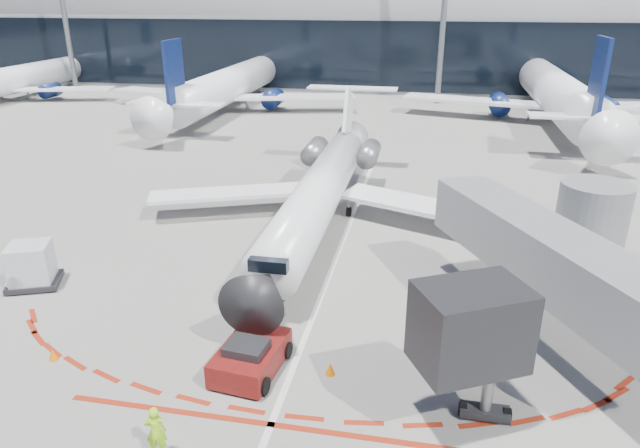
% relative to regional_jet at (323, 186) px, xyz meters
% --- Properties ---
extents(ground, '(260.00, 260.00, 0.00)m').
position_rel_regional_jet_xyz_m(ground, '(1.64, -6.02, -2.24)').
color(ground, slate).
rests_on(ground, ground).
extents(apron_centerline, '(0.25, 40.00, 0.01)m').
position_rel_regional_jet_xyz_m(apron_centerline, '(1.64, -4.02, -2.24)').
color(apron_centerline, silver).
rests_on(apron_centerline, ground).
extents(apron_stop_bar, '(14.00, 0.25, 0.01)m').
position_rel_regional_jet_xyz_m(apron_stop_bar, '(1.64, -17.52, -2.24)').
color(apron_stop_bar, maroon).
rests_on(apron_stop_bar, ground).
extents(terminal_building, '(150.00, 24.15, 24.00)m').
position_rel_regional_jet_xyz_m(terminal_building, '(1.64, 58.96, 6.28)').
color(terminal_building, '#989C9E').
rests_on(terminal_building, ground).
extents(jet_bridge, '(10.03, 15.20, 4.90)m').
position_rel_regional_jet_xyz_m(jet_bridge, '(11.43, -9.03, 0.76)').
color(jet_bridge, gray).
rests_on(jet_bridge, ground).
extents(regional_jet, '(21.76, 26.84, 6.72)m').
position_rel_regional_jet_xyz_m(regional_jet, '(0.00, 0.00, 0.00)').
color(regional_jet, white).
rests_on(regional_jet, ground).
extents(pushback_tug, '(2.53, 5.24, 1.34)m').
position_rel_regional_jet_xyz_m(pushback_tug, '(0.16, -14.89, -1.65)').
color(pushback_tug, '#54100C').
rests_on(pushback_tug, ground).
extents(ramp_worker, '(0.71, 0.56, 1.72)m').
position_rel_regional_jet_xyz_m(ramp_worker, '(-1.34, -19.36, -1.38)').
color(ramp_worker, '#9FEF19').
rests_on(ramp_worker, ground).
extents(uld_container, '(2.79, 2.60, 2.11)m').
position_rel_regional_jet_xyz_m(uld_container, '(-11.84, -10.58, -1.20)').
color(uld_container, black).
rests_on(uld_container, ground).
extents(safety_cone_left, '(0.35, 0.35, 0.48)m').
position_rel_regional_jet_xyz_m(safety_cone_left, '(-7.37, -15.69, -2.00)').
color(safety_cone_left, orange).
rests_on(safety_cone_left, ground).
extents(safety_cone_right, '(0.36, 0.36, 0.51)m').
position_rel_regional_jet_xyz_m(safety_cone_right, '(3.05, -14.59, -1.99)').
color(safety_cone_right, orange).
rests_on(safety_cone_right, ground).
extents(bg_airliner_0, '(30.17, 31.95, 9.76)m').
position_rel_regional_jet_xyz_m(bg_airliner_0, '(-46.97, 34.92, 2.64)').
color(bg_airliner_0, white).
rests_on(bg_airliner_0, ground).
extents(bg_airliner_1, '(34.66, 36.70, 11.22)m').
position_rel_regional_jet_xyz_m(bg_airliner_1, '(-17.47, 33.51, 3.36)').
color(bg_airliner_1, white).
rests_on(bg_airliner_1, ground).
extents(bg_airliner_2, '(37.55, 39.76, 12.15)m').
position_rel_regional_jet_xyz_m(bg_airliner_2, '(18.83, 34.20, 3.83)').
color(bg_airliner_2, white).
rests_on(bg_airliner_2, ground).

